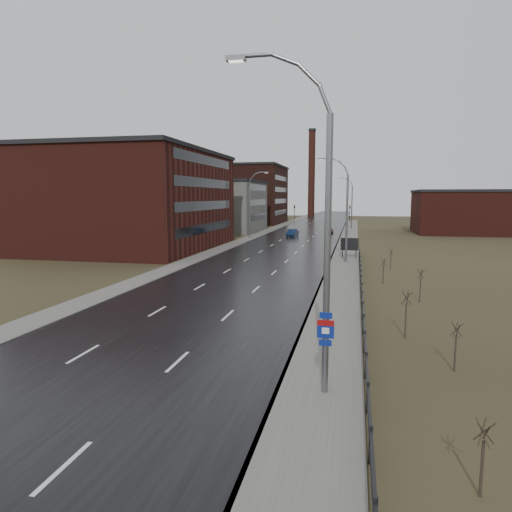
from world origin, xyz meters
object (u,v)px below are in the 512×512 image
at_px(streetlight_main, 318,230).
at_px(billboard, 349,245).
at_px(car_far, 329,231).
at_px(car_near, 293,233).

relative_size(streetlight_main, billboard, 4.88).
bearing_deg(billboard, car_far, 97.02).
bearing_deg(billboard, car_near, 110.70).
bearing_deg(billboard, streetlight_main, -90.96).
bearing_deg(car_far, streetlight_main, 95.22).
xyz_separation_m(streetlight_main, billboard, (0.63, 37.32, -4.38)).
height_order(billboard, car_near, billboard).
bearing_deg(car_near, car_far, 59.51).
xyz_separation_m(streetlight_main, car_far, (-3.76, 72.91, -5.41)).
height_order(streetlight_main, billboard, streetlight_main).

